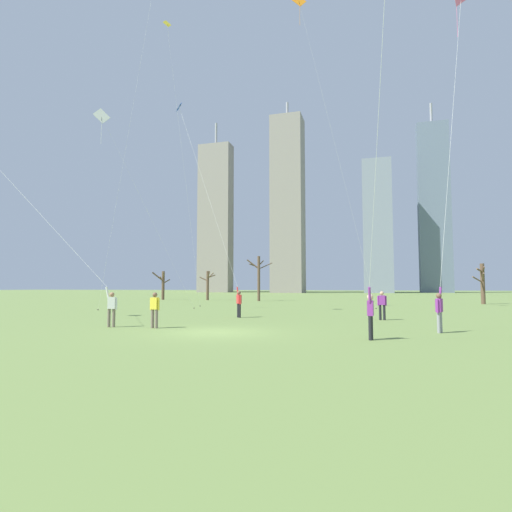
# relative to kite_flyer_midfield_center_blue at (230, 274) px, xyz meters

# --- Properties ---
(ground_plane) EXTENTS (400.00, 400.00, 0.00)m
(ground_plane) POSITION_rel_kite_flyer_midfield_center_blue_xyz_m (2.36, -8.37, -2.69)
(ground_plane) COLOR olive
(kite_flyer_midfield_center_blue) EXTENTS (6.03, 3.25, 15.47)m
(kite_flyer_midfield_center_blue) POSITION_rel_kite_flyer_midfield_center_blue_xyz_m (0.00, 0.00, 0.00)
(kite_flyer_midfield_center_blue) COLOR black
(kite_flyer_midfield_center_blue) RESTS_ON ground
(kite_flyer_foreground_right_purple) EXTENTS (12.46, 0.71, 12.57)m
(kite_flyer_foreground_right_purple) POSITION_rel_kite_flyer_midfield_center_blue_xyz_m (-4.68, -7.62, -0.30)
(kite_flyer_foreground_right_purple) COLOR #726656
(kite_flyer_foreground_right_purple) RESTS_ON ground
(kite_flyer_midfield_right_green) EXTENTS (1.63, 7.05, 20.13)m
(kite_flyer_midfield_right_green) POSITION_rel_kite_flyer_midfield_center_blue_xyz_m (8.82, -10.48, 2.31)
(kite_flyer_midfield_right_green) COLOR black
(kite_flyer_midfield_right_green) RESTS_ON ground
(kite_flyer_midfield_left_pink) EXTENTS (3.10, 6.52, 18.81)m
(kite_flyer_midfield_left_pink) POSITION_rel_kite_flyer_midfield_center_blue_xyz_m (11.75, -4.79, 1.99)
(kite_flyer_midfield_left_pink) COLOR gray
(kite_flyer_midfield_left_pink) RESTS_ON ground
(bystander_strolling_midfield) EXTENTS (0.51, 0.22, 1.62)m
(bystander_strolling_midfield) POSITION_rel_kite_flyer_midfield_center_blue_xyz_m (9.07, 0.10, -1.79)
(bystander_strolling_midfield) COLOR black
(bystander_strolling_midfield) RESTS_ON ground
(bystander_watching_nearby) EXTENTS (0.51, 0.24, 1.62)m
(bystander_watching_nearby) POSITION_rel_kite_flyer_midfield_center_blue_xyz_m (-0.96, -7.54, -1.79)
(bystander_watching_nearby) COLOR #726656
(bystander_watching_nearby) RESTS_ON ground
(distant_kite_high_overhead_white) EXTENTS (6.32, 5.86, 16.10)m
(distant_kite_high_overhead_white) POSITION_rel_kite_flyer_midfield_center_blue_xyz_m (-11.63, 3.26, 11.82)
(distant_kite_high_overhead_white) COLOR white
(distant_kite_high_overhead_white) RESTS_ON ground
(distant_kite_low_near_trees_orange) EXTENTS (6.33, 4.51, 26.26)m
(distant_kite_low_near_trees_orange) POSITION_rel_kite_flyer_midfield_center_blue_xyz_m (3.48, 8.32, 21.07)
(distant_kite_low_near_trees_orange) COLOR orange
(distant_kite_low_near_trees_orange) RESTS_ON ground
(distant_kite_drifting_right_red) EXTENTS (4.85, 0.44, 26.76)m
(distant_kite_drifting_right_red) POSITION_rel_kite_flyer_midfield_center_blue_xyz_m (-8.82, 4.35, 21.10)
(distant_kite_drifting_right_red) COLOR red
(distant_kite_drifting_right_red) RESTS_ON ground
(distant_kite_drifting_left_yellow) EXTENTS (1.90, 4.83, 26.05)m
(distant_kite_drifting_left_yellow) POSITION_rel_kite_flyer_midfield_center_blue_xyz_m (-8.71, 8.51, 18.96)
(distant_kite_drifting_left_yellow) COLOR yellow
(distant_kite_drifting_left_yellow) RESTS_ON ground
(bare_tree_leftmost) EXTENTS (2.21, 1.89, 4.10)m
(bare_tree_leftmost) POSITION_rel_kite_flyer_midfield_center_blue_xyz_m (-20.75, 29.37, -0.42)
(bare_tree_leftmost) COLOR brown
(bare_tree_leftmost) RESTS_ON ground
(bare_tree_far_right_edge) EXTENTS (3.11, 2.12, 5.92)m
(bare_tree_far_right_edge) POSITION_rel_kite_flyer_midfield_center_blue_xyz_m (-6.11, 28.37, 0.55)
(bare_tree_far_right_edge) COLOR brown
(bare_tree_far_right_edge) RESTS_ON ground
(bare_tree_center) EXTENTS (1.55, 1.75, 4.39)m
(bare_tree_center) POSITION_rel_kite_flyer_midfield_center_blue_xyz_m (19.89, 25.51, -0.34)
(bare_tree_center) COLOR brown
(bare_tree_center) RESTS_ON ground
(bare_tree_left_of_center) EXTENTS (2.27, 2.56, 4.07)m
(bare_tree_left_of_center) POSITION_rel_kite_flyer_midfield_center_blue_xyz_m (-13.94, 29.83, -0.40)
(bare_tree_left_of_center) COLOR brown
(bare_tree_left_of_center) RESTS_ON ground
(skyline_mid_tower_left) EXTENTS (9.49, 5.08, 61.11)m
(skyline_mid_tower_left) POSITION_rel_kite_flyer_midfield_center_blue_xyz_m (27.16, 116.39, 24.48)
(skyline_mid_tower_left) COLOR slate
(skyline_mid_tower_left) RESTS_ON ground
(skyline_mid_tower_right) EXTENTS (6.88, 5.90, 43.88)m
(skyline_mid_tower_right) POSITION_rel_kite_flyer_midfield_center_blue_xyz_m (-22.76, 118.53, 16.32)
(skyline_mid_tower_right) COLOR gray
(skyline_mid_tower_right) RESTS_ON ground
(skyline_short_annex) EXTENTS (5.50, 11.77, 39.47)m
(skyline_short_annex) POSITION_rel_kite_flyer_midfield_center_blue_xyz_m (-47.41, 119.47, 17.04)
(skyline_short_annex) COLOR #B2B2B7
(skyline_short_annex) RESTS_ON ground
(skyline_tall_tower) EXTENTS (9.71, 8.33, 60.23)m
(skyline_tall_tower) POSITION_rel_kite_flyer_midfield_center_blue_xyz_m (-17.03, 101.13, 24.89)
(skyline_tall_tower) COLOR gray
(skyline_tall_tower) RESTS_ON ground
(skyline_wide_slab) EXTENTS (11.06, 5.60, 58.18)m
(skyline_wide_slab) POSITION_rel_kite_flyer_midfield_center_blue_xyz_m (-43.03, 105.93, 22.52)
(skyline_wide_slab) COLOR gray
(skyline_wide_slab) RESTS_ON ground
(skyline_slender_spire) EXTENTS (8.55, 10.86, 40.41)m
(skyline_slender_spire) POSITION_rel_kite_flyer_midfield_center_blue_xyz_m (9.76, 107.66, 17.51)
(skyline_slender_spire) COLOR gray
(skyline_slender_spire) RESTS_ON ground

